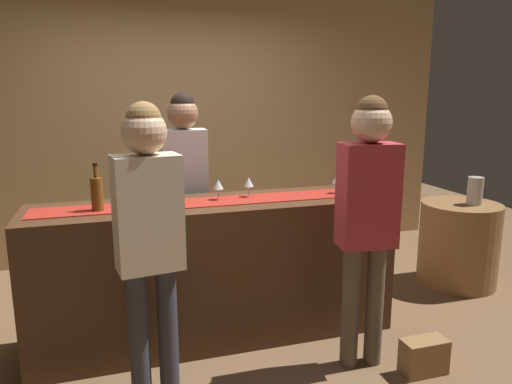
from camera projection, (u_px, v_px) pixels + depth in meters
name	position (u px, v px, depth m)	size (l,w,h in m)	color
ground_plane	(217.00, 334.00, 3.45)	(10.00, 10.00, 0.00)	brown
back_wall	(173.00, 116.00, 4.93)	(6.00, 0.12, 2.90)	tan
bar_counter	(216.00, 270.00, 3.35)	(2.46, 0.60, 0.97)	#472B19
counter_runner_cloth	(215.00, 201.00, 3.25)	(2.34, 0.28, 0.01)	maroon
wine_bottle_amber	(97.00, 193.00, 2.98)	(0.07, 0.07, 0.30)	brown
wine_bottle_green	(172.00, 188.00, 3.13)	(0.07, 0.07, 0.30)	#194723
wine_glass_near_customer	(337.00, 180.00, 3.48)	(0.07, 0.07, 0.14)	silver
wine_glass_mid_counter	(218.00, 185.00, 3.27)	(0.07, 0.07, 0.14)	silver
wine_glass_far_end	(249.00, 183.00, 3.36)	(0.07, 0.07, 0.14)	silver
bartender	(185.00, 177.00, 3.74)	(0.34, 0.24, 1.70)	#26262B
customer_sipping	(367.00, 205.00, 2.87)	(0.36, 0.24, 1.68)	brown
customer_browsing	(149.00, 225.00, 2.53)	(0.36, 0.25, 1.66)	#33333D
round_side_table	(458.00, 244.00, 4.30)	(0.68, 0.68, 0.74)	olive
vase_on_side_table	(475.00, 191.00, 4.16)	(0.13, 0.13, 0.24)	#B7B2A8
handbag	(424.00, 356.00, 2.96)	(0.28, 0.14, 0.22)	olive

